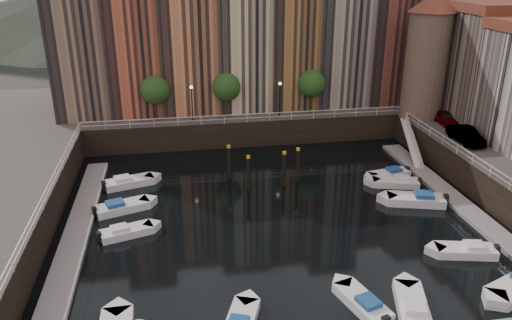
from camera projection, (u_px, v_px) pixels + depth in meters
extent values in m
plane|color=black|center=(276.00, 212.00, 42.72)|extent=(200.00, 200.00, 0.00)
cube|color=black|center=(236.00, 110.00, 65.88)|extent=(80.00, 20.00, 3.00)
cube|color=gray|center=(77.00, 233.00, 39.21)|extent=(2.00, 28.00, 0.35)
cube|color=gray|center=(456.00, 201.00, 44.28)|extent=(2.00, 28.00, 0.35)
cone|color=#2D382D|center=(86.00, 9.00, 135.75)|extent=(80.00, 80.00, 14.00)
cone|color=#2D382D|center=(213.00, 0.00, 140.48)|extent=(100.00, 100.00, 18.00)
cone|color=#2D382D|center=(332.00, 9.00, 147.10)|extent=(70.00, 70.00, 12.00)
cube|color=#886D56|center=(83.00, 53.00, 57.57)|extent=(6.00, 10.00, 14.00)
cube|color=#C05B3C|center=(134.00, 43.00, 58.11)|extent=(5.80, 10.00, 16.00)
cube|color=tan|center=(188.00, 52.00, 59.55)|extent=(6.50, 10.00, 13.50)
cube|color=beige|center=(240.00, 44.00, 60.26)|extent=(6.20, 10.00, 15.00)
cube|color=#9F6F3A|center=(288.00, 45.00, 61.28)|extent=(5.60, 10.00, 14.50)
cube|color=#A39587|center=(335.00, 35.00, 61.84)|extent=(6.40, 10.00, 16.50)
cube|color=brown|center=(381.00, 48.00, 63.48)|extent=(6.00, 10.00, 13.00)
cube|color=beige|center=(426.00, 37.00, 63.94)|extent=(5.90, 10.00, 15.50)
cube|color=#766659|center=(492.00, 68.00, 54.43)|extent=(9.00, 8.00, 12.00)
cube|color=brown|center=(503.00, 6.00, 51.97)|extent=(9.30, 8.30, 1.00)
cylinder|color=#6B5B4C|center=(425.00, 66.00, 55.69)|extent=(4.60, 4.60, 12.00)
cone|color=brown|center=(434.00, 2.00, 53.12)|extent=(5.20, 5.20, 2.00)
cylinder|color=black|center=(156.00, 111.00, 56.18)|extent=(0.30, 0.30, 2.40)
sphere|color=#1E4719|center=(155.00, 90.00, 55.27)|extent=(3.20, 3.20, 3.20)
cylinder|color=black|center=(227.00, 107.00, 57.43)|extent=(0.30, 0.30, 2.40)
sphere|color=#1E4719|center=(226.00, 87.00, 56.52)|extent=(3.20, 3.20, 3.20)
cylinder|color=black|center=(311.00, 103.00, 59.00)|extent=(0.30, 0.30, 2.40)
sphere|color=#1E4719|center=(312.00, 84.00, 58.09)|extent=(3.20, 3.20, 3.20)
cylinder|color=black|center=(192.00, 105.00, 55.59)|extent=(0.12, 0.12, 4.00)
sphere|color=#FFD88C|center=(191.00, 87.00, 54.83)|extent=(0.36, 0.36, 0.36)
cylinder|color=black|center=(280.00, 101.00, 57.16)|extent=(0.12, 0.12, 4.00)
sphere|color=#FFD88C|center=(280.00, 84.00, 56.40)|extent=(0.36, 0.36, 0.36)
cube|color=white|center=(247.00, 114.00, 55.83)|extent=(36.00, 0.08, 0.08)
cube|color=white|center=(247.00, 118.00, 56.00)|extent=(36.00, 0.06, 0.06)
cube|color=white|center=(482.00, 160.00, 43.14)|extent=(0.08, 34.00, 0.08)
cube|color=white|center=(481.00, 165.00, 43.31)|extent=(0.06, 34.00, 0.06)
cube|color=white|center=(45.00, 191.00, 37.50)|extent=(0.08, 34.00, 0.08)
cube|color=white|center=(46.00, 196.00, 37.67)|extent=(0.06, 34.00, 0.06)
cube|color=white|center=(412.00, 142.00, 53.87)|extent=(2.78, 8.26, 2.81)
cube|color=white|center=(412.00, 138.00, 53.68)|extent=(1.93, 8.32, 3.65)
cylinder|color=black|center=(248.00, 175.00, 46.20)|extent=(0.32, 0.32, 3.60)
cylinder|color=gold|center=(248.00, 157.00, 45.50)|extent=(0.36, 0.36, 0.25)
cylinder|color=black|center=(229.00, 164.00, 48.70)|extent=(0.32, 0.32, 3.60)
cylinder|color=gold|center=(229.00, 147.00, 48.00)|extent=(0.36, 0.36, 0.25)
cylinder|color=black|center=(284.00, 171.00, 47.16)|extent=(0.32, 0.32, 3.60)
cylinder|color=gold|center=(284.00, 153.00, 46.46)|extent=(0.36, 0.36, 0.25)
cylinder|color=black|center=(297.00, 167.00, 48.05)|extent=(0.32, 0.32, 3.60)
cylinder|color=gold|center=(298.00, 149.00, 47.35)|extent=(0.36, 0.36, 0.25)
cube|color=white|center=(127.00, 232.00, 39.08)|extent=(4.29, 2.66, 0.68)
cube|color=white|center=(119.00, 229.00, 38.70)|extent=(1.54, 1.42, 0.46)
cube|color=black|center=(99.00, 236.00, 38.12)|extent=(0.44, 0.53, 0.64)
cube|color=white|center=(123.00, 208.00, 42.86)|extent=(4.82, 3.10, 0.77)
cube|color=navy|center=(115.00, 204.00, 42.41)|extent=(1.75, 1.62, 0.51)
cube|color=black|center=(94.00, 211.00, 41.72)|extent=(0.50, 0.60, 0.72)
cube|color=white|center=(129.00, 183.00, 47.58)|extent=(4.86, 2.97, 0.77)
cube|color=white|center=(122.00, 179.00, 47.15)|extent=(1.74, 1.60, 0.52)
cube|color=black|center=(104.00, 185.00, 46.51)|extent=(0.49, 0.60, 0.72)
cube|color=white|center=(465.00, 251.00, 36.51)|extent=(4.53, 2.56, 0.73)
cube|color=white|center=(474.00, 246.00, 36.32)|extent=(1.58, 1.44, 0.48)
cube|color=black|center=(497.00, 249.00, 36.31)|extent=(0.44, 0.55, 0.68)
cube|color=white|center=(415.00, 200.00, 44.07)|extent=(5.24, 3.19, 0.84)
cube|color=navy|center=(424.00, 196.00, 43.81)|extent=(1.87, 1.72, 0.56)
cube|color=black|center=(446.00, 199.00, 43.70)|extent=(0.53, 0.64, 0.78)
cube|color=white|center=(395.00, 183.00, 47.56)|extent=(4.58, 2.77, 0.73)
cube|color=white|center=(402.00, 179.00, 47.33)|extent=(1.63, 1.50, 0.49)
cube|color=black|center=(420.00, 182.00, 47.24)|extent=(0.46, 0.56, 0.68)
cube|color=white|center=(389.00, 175.00, 49.34)|extent=(4.34, 2.29, 0.70)
cube|color=navy|center=(394.00, 170.00, 49.36)|extent=(1.49, 1.34, 0.47)
cube|color=black|center=(407.00, 170.00, 49.93)|extent=(0.40, 0.52, 0.66)
cube|color=white|center=(362.00, 303.00, 31.07)|extent=(2.77, 4.52, 0.72)
cube|color=navy|center=(368.00, 303.00, 30.43)|extent=(1.49, 1.62, 0.48)
cube|color=white|center=(412.00, 307.00, 30.67)|extent=(3.02, 4.90, 0.78)
cube|color=white|center=(414.00, 307.00, 29.92)|extent=(1.62, 1.76, 0.52)
imported|color=gray|center=(446.00, 119.00, 55.12)|extent=(1.77, 4.10, 1.38)
imported|color=gray|center=(466.00, 136.00, 49.47)|extent=(1.72, 4.81, 1.58)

